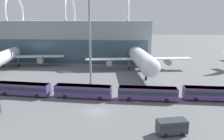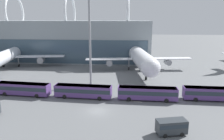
{
  "view_description": "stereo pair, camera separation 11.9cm",
  "coord_description": "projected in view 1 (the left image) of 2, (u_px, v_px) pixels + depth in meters",
  "views": [
    {
      "loc": [
        6.53,
        -40.77,
        18.32
      ],
      "look_at": [
        1.18,
        19.44,
        4.0
      ],
      "focal_mm": 35.0,
      "sensor_mm": 36.0,
      "label": 1
    },
    {
      "loc": [
        6.65,
        -40.76,
        18.32
      ],
      "look_at": [
        1.18,
        19.44,
        4.0
      ],
      "focal_mm": 35.0,
      "sensor_mm": 36.0,
      "label": 2
    }
  ],
  "objects": [
    {
      "name": "ground_plane",
      "position": [
        98.0,
        111.0,
        44.3
      ],
      "size": [
        440.0,
        440.0,
        0.0
      ],
      "primitive_type": "plane",
      "color": "slate"
    },
    {
      "name": "airliner_at_gate_near",
      "position": [
        9.0,
        55.0,
        82.79
      ],
      "size": [
        40.95,
        39.72,
        13.58
      ],
      "rotation": [
        0.0,
        0.0,
        -1.39
      ],
      "color": "silver",
      "rests_on": "ground_plane"
    },
    {
      "name": "airliner_at_gate_far",
      "position": [
        139.0,
        57.0,
        77.71
      ],
      "size": [
        38.32,
        40.64,
        15.02
      ],
      "rotation": [
        0.0,
        0.0,
        -1.43
      ],
      "color": "white",
      "rests_on": "ground_plane"
    },
    {
      "name": "shuttle_bus_1",
      "position": [
        23.0,
        88.0,
        52.98
      ],
      "size": [
        13.59,
        3.65,
        3.05
      ],
      "rotation": [
        0.0,
        0.0,
        -0.08
      ],
      "color": "#56387A",
      "rests_on": "ground_plane"
    },
    {
      "name": "shuttle_bus_2",
      "position": [
        83.0,
        90.0,
        51.29
      ],
      "size": [
        13.55,
        3.36,
        3.05
      ],
      "rotation": [
        0.0,
        0.0,
        -0.05
      ],
      "color": "#56387A",
      "rests_on": "ground_plane"
    },
    {
      "name": "shuttle_bus_3",
      "position": [
        148.0,
        93.0,
        49.86
      ],
      "size": [
        13.47,
        2.88,
        3.05
      ],
      "rotation": [
        0.0,
        0.0,
        -0.02
      ],
      "color": "#56387A",
      "rests_on": "ground_plane"
    },
    {
      "name": "shuttle_bus_4",
      "position": [
        214.0,
        93.0,
        49.61
      ],
      "size": [
        13.48,
        2.94,
        3.05
      ],
      "rotation": [
        0.0,
        0.0,
        -0.02
      ],
      "color": "#56387A",
      "rests_on": "ground_plane"
    },
    {
      "name": "service_van_crossing",
      "position": [
        172.0,
        126.0,
        35.14
      ],
      "size": [
        5.18,
        3.17,
        2.49
      ],
      "rotation": [
        0.0,
        0.0,
        0.24
      ],
      "color": "#2D3338",
      "rests_on": "ground_plane"
    },
    {
      "name": "floodlight_mast",
      "position": [
        89.0,
        22.0,
        58.66
      ],
      "size": [
        2.03,
        2.03,
        30.57
      ],
      "color": "gray",
      "rests_on": "ground_plane"
    },
    {
      "name": "lane_stripe_0",
      "position": [
        128.0,
        100.0,
        50.05
      ],
      "size": [
        6.47,
        2.2,
        0.01
      ],
      "primitive_type": "cube",
      "rotation": [
        0.0,
        0.0,
        -0.3
      ],
      "color": "silver",
      "rests_on": "ground_plane"
    }
  ]
}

